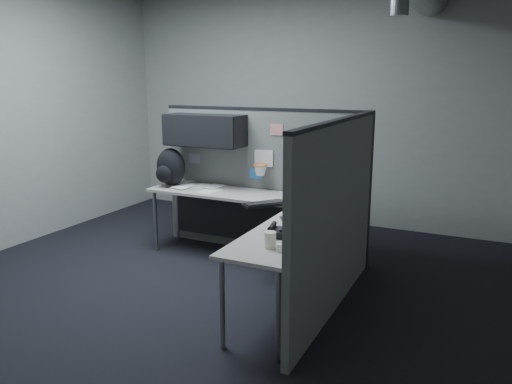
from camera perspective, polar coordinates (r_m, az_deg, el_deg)
The scene contains 12 objects.
room at distance 4.05m, azimuth 1.32°, elevation 15.05°, with size 5.62×5.62×3.22m.
partition_back at distance 5.58m, azimuth -1.13°, elevation 3.12°, with size 2.44×0.42×1.63m.
partition_right at distance 4.21m, azimuth 9.21°, elevation -2.78°, with size 0.07×2.23×1.63m.
desk at distance 5.03m, azimuth 0.24°, elevation -2.45°, with size 2.31×2.11×0.73m.
monitor at distance 4.91m, azimuth 6.52°, elevation 1.14°, with size 0.52×0.52×0.43m.
keyboard at distance 4.85m, azimuth 1.00°, elevation -1.37°, with size 0.39×0.43×0.04m.
mouse at distance 4.40m, azimuth 4.37°, elevation -2.92°, with size 0.30×0.28×0.05m.
phone at distance 3.93m, azimuth 2.64°, elevation -4.56°, with size 0.21×0.22×0.09m.
bottles at distance 3.58m, azimuth 3.60°, elevation -6.37°, with size 0.13×0.18×0.08m.
cup at distance 3.65m, azimuth 1.62°, elevation -5.49°, with size 0.09×0.09×0.12m, color silver.
papers at distance 5.75m, azimuth -6.90°, elevation 0.69°, with size 0.73×0.51×0.02m.
backpack at distance 5.80m, azimuth -9.77°, elevation 2.76°, with size 0.42×0.41×0.43m.
Camera 1 is at (2.22, -3.68, 1.94)m, focal length 35.00 mm.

